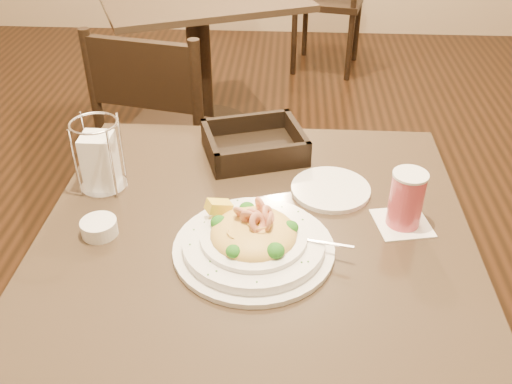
# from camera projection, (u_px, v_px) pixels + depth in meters

# --- Properties ---
(main_table) EXTENTS (0.90, 0.90, 0.76)m
(main_table) POSITION_uv_depth(u_px,v_px,m) (255.00, 310.00, 1.33)
(main_table) COLOR black
(main_table) RESTS_ON ground
(background_table) EXTENTS (1.18, 1.18, 0.76)m
(background_table) POSITION_uv_depth(u_px,v_px,m) (198.00, 38.00, 2.87)
(background_table) COLOR black
(background_table) RESTS_ON ground
(dining_chair_near) EXTENTS (0.50, 0.50, 0.93)m
(dining_chair_near) POSITION_uv_depth(u_px,v_px,m) (167.00, 140.00, 2.06)
(dining_chair_near) COLOR black
(dining_chair_near) RESTS_ON ground
(pasta_bowl) EXTENTS (0.36, 0.32, 0.10)m
(pasta_bowl) POSITION_uv_depth(u_px,v_px,m) (254.00, 239.00, 1.12)
(pasta_bowl) COLOR white
(pasta_bowl) RESTS_ON main_table
(drink_glass) EXTENTS (0.13, 0.13, 0.13)m
(drink_glass) POSITION_uv_depth(u_px,v_px,m) (406.00, 200.00, 1.18)
(drink_glass) COLOR white
(drink_glass) RESTS_ON main_table
(bread_basket) EXTENTS (0.29, 0.26, 0.07)m
(bread_basket) POSITION_uv_depth(u_px,v_px,m) (254.00, 146.00, 1.44)
(bread_basket) COLOR black
(bread_basket) RESTS_ON main_table
(napkin_caddy) EXTENTS (0.11, 0.11, 0.17)m
(napkin_caddy) POSITION_uv_depth(u_px,v_px,m) (100.00, 160.00, 1.29)
(napkin_caddy) COLOR silver
(napkin_caddy) RESTS_ON main_table
(side_plate) EXTENTS (0.20, 0.20, 0.01)m
(side_plate) POSITION_uv_depth(u_px,v_px,m) (331.00, 189.00, 1.31)
(side_plate) COLOR white
(side_plate) RESTS_ON main_table
(butter_ramekin) EXTENTS (0.10, 0.10, 0.03)m
(butter_ramekin) POSITION_uv_depth(u_px,v_px,m) (99.00, 228.00, 1.17)
(butter_ramekin) COLOR white
(butter_ramekin) RESTS_ON main_table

